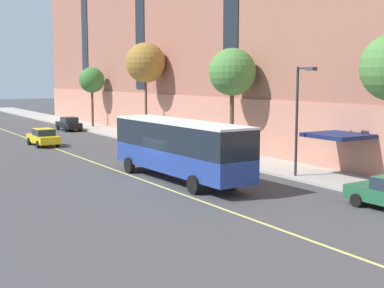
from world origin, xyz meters
name	(u,v)px	position (x,y,z in m)	size (l,w,h in m)	color
ground_plane	(161,180)	(0.00, 0.00, 0.00)	(260.00, 260.00, 0.00)	#424244
sidewalk	(248,160)	(8.84, 3.00, 0.07)	(4.36, 160.00, 0.15)	#ADA89E
city_bus	(179,146)	(0.83, -0.73, 2.06)	(2.99, 11.69, 3.55)	navy
parked_car_black_2	(69,124)	(5.34, 32.03, 0.78)	(1.92, 4.42, 1.56)	black
parked_car_darkgray_3	(191,150)	(5.38, 5.38, 0.78)	(1.93, 4.39, 1.56)	#4C4C51
taxi_cab	(43,137)	(-1.21, 19.76, 0.78)	(1.97, 4.50, 1.56)	yellow
street_tree_mid_block	(232,72)	(9.11, 5.43, 6.43)	(3.58, 3.58, 8.11)	brown
street_tree_far_uptown	(146,63)	(9.11, 19.85, 7.48)	(3.92, 3.92, 9.31)	brown
street_tree_far_downtown	(92,80)	(9.11, 34.27, 5.73)	(3.07, 3.07, 7.16)	brown
street_lamp	(300,109)	(7.25, -3.93, 4.18)	(0.36, 1.48, 6.54)	#2D2D30
lane_centerline	(126,174)	(-0.87, 3.00, 0.00)	(0.16, 140.00, 0.01)	#E0D66B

